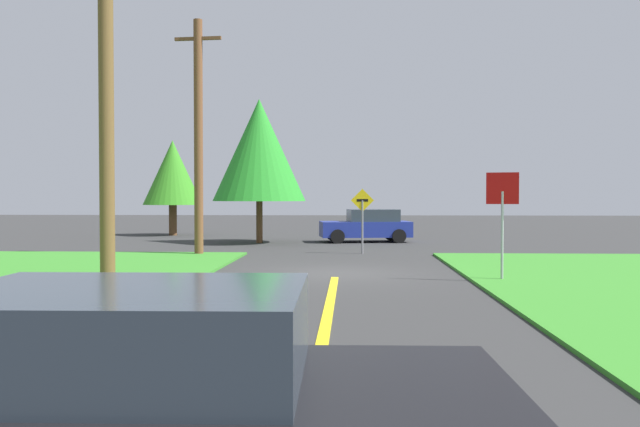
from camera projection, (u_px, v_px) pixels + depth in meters
name	position (u px, v px, depth m)	size (l,w,h in m)	color
ground_plane	(336.00, 273.00, 18.66)	(120.00, 120.00, 0.00)	#303030
lane_stripe_center	(325.00, 330.00, 10.67)	(0.20, 14.00, 0.01)	yellow
stop_sign	(502.00, 204.00, 16.71)	(0.82, 0.22, 2.87)	#9EA0A8
car_approaching_junction	(367.00, 226.00, 31.67)	(4.64, 2.60, 1.62)	navy
car_behind_on_main_road	(177.00, 410.00, 4.23)	(4.24, 2.20, 1.62)	black
utility_pole_near	(106.00, 86.00, 13.89)	(1.80, 0.32, 9.07)	brown
utility_pole_mid	(198.00, 136.00, 24.21)	(1.80, 0.33, 8.93)	brown
direction_sign	(362.00, 213.00, 25.07)	(0.91, 0.08, 2.55)	slate
oak_tree_left	(259.00, 150.00, 30.91)	(4.49, 4.49, 6.98)	brown
pine_tree_center	(173.00, 173.00, 37.13)	(3.41, 3.41, 5.53)	brown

